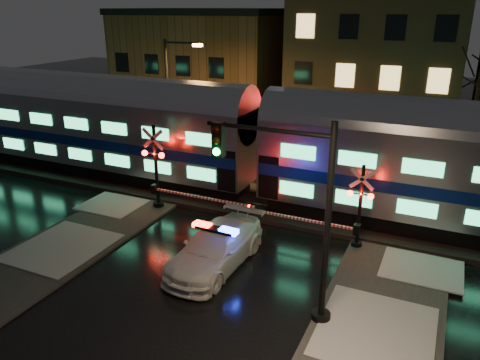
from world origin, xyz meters
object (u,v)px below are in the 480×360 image
at_px(crossing_signal_right, 350,215).
at_px(crossing_signal_left, 161,176).
at_px(traffic_light, 294,218).
at_px(streetlight, 171,94).
at_px(police_car, 216,248).

relative_size(crossing_signal_right, crossing_signal_left, 0.86).
xyz_separation_m(crossing_signal_left, traffic_light, (8.62, -5.45, 1.76)).
relative_size(crossing_signal_left, streetlight, 0.78).
height_order(police_car, traffic_light, traffic_light).
relative_size(traffic_light, streetlight, 0.85).
relative_size(police_car, crossing_signal_right, 1.04).
distance_m(police_car, streetlight, 13.90).
distance_m(crossing_signal_left, streetlight, 8.04).
xyz_separation_m(police_car, crossing_signal_right, (4.42, 3.68, 0.74)).
xyz_separation_m(traffic_light, streetlight, (-12.14, 12.14, 0.96)).
distance_m(crossing_signal_right, streetlight, 14.81).
xyz_separation_m(police_car, traffic_light, (3.70, -1.75, 2.77)).
height_order(crossing_signal_left, streetlight, streetlight).
distance_m(crossing_signal_left, traffic_light, 10.35).
xyz_separation_m(crossing_signal_right, streetlight, (-12.86, 6.70, 2.99)).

